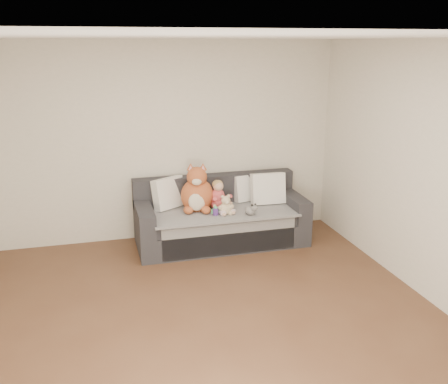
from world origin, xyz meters
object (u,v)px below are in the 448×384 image
(teddy_bear, at_px, (226,206))
(sippy_cup, at_px, (216,210))
(sofa, at_px, (220,220))
(toddler, at_px, (219,198))
(plush_cat, at_px, (197,193))

(teddy_bear, relative_size, sippy_cup, 2.08)
(sofa, height_order, sippy_cup, sofa)
(teddy_bear, bearing_deg, sippy_cup, 172.63)
(toddler, relative_size, plush_cat, 0.63)
(teddy_bear, xyz_separation_m, sippy_cup, (-0.13, 0.01, -0.04))
(sippy_cup, bearing_deg, teddy_bear, -2.43)
(plush_cat, distance_m, sippy_cup, 0.35)
(toddler, height_order, teddy_bear, toddler)
(sofa, height_order, teddy_bear, sofa)
(toddler, height_order, sippy_cup, toddler)
(teddy_bear, bearing_deg, toddler, 96.45)
(sofa, xyz_separation_m, toddler, (-0.03, -0.07, 0.33))
(sofa, height_order, plush_cat, plush_cat)
(sippy_cup, bearing_deg, sofa, 63.24)
(toddler, bearing_deg, teddy_bear, -92.52)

